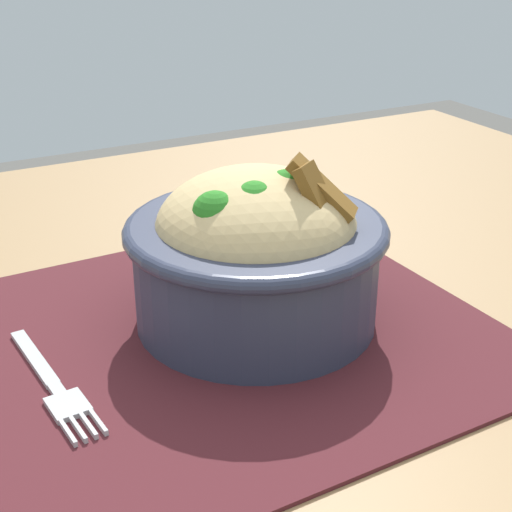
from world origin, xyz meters
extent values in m
cube|color=#99754C|center=(0.00, 0.00, 0.76)|extent=(1.24, 0.85, 0.03)
cylinder|color=olive|center=(-0.56, -0.36, 0.37)|extent=(0.04, 0.04, 0.75)
cube|color=#47191E|center=(-0.03, 0.02, 0.78)|extent=(0.43, 0.34, 0.00)
cylinder|color=#2D3347|center=(-0.09, 0.01, 0.82)|extent=(0.17, 0.17, 0.08)
torus|color=#2D3347|center=(-0.09, 0.01, 0.85)|extent=(0.18, 0.18, 0.01)
ellipsoid|color=tan|center=(-0.09, 0.01, 0.85)|extent=(0.14, 0.14, 0.08)
sphere|color=#287720|center=(-0.05, 0.03, 0.87)|extent=(0.03, 0.03, 0.03)
sphere|color=#287720|center=(-0.08, 0.03, 0.87)|extent=(0.03, 0.03, 0.03)
sphere|color=#287720|center=(-0.11, 0.02, 0.87)|extent=(0.04, 0.04, 0.04)
cylinder|color=orange|center=(-0.13, 0.01, 0.87)|extent=(0.01, 0.03, 0.01)
cube|color=brown|center=(-0.12, 0.05, 0.88)|extent=(0.03, 0.04, 0.04)
cube|color=brown|center=(-0.12, 0.04, 0.88)|extent=(0.05, 0.05, 0.04)
cube|color=#B6B6B6|center=(0.06, -0.01, 0.78)|extent=(0.02, 0.08, 0.00)
cube|color=#B6B6B6|center=(0.06, 0.04, 0.78)|extent=(0.01, 0.01, 0.00)
cube|color=#B6B6B6|center=(0.06, 0.06, 0.78)|extent=(0.02, 0.03, 0.00)
cube|color=#B6B6B6|center=(0.06, 0.08, 0.78)|extent=(0.00, 0.02, 0.00)
cube|color=#B6B6B6|center=(0.06, 0.08, 0.78)|extent=(0.00, 0.02, 0.00)
cube|color=#B6B6B6|center=(0.05, 0.08, 0.78)|extent=(0.00, 0.02, 0.00)
cube|color=#B6B6B6|center=(0.05, 0.08, 0.78)|extent=(0.00, 0.02, 0.00)
camera|label=1|loc=(0.13, 0.44, 1.05)|focal=53.17mm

